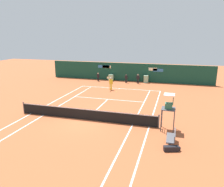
{
  "coord_description": "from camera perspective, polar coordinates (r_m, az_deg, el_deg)",
  "views": [
    {
      "loc": [
        6.96,
        -16.15,
        6.87
      ],
      "look_at": [
        0.58,
        6.0,
        0.8
      ],
      "focal_mm": 35.69,
      "sensor_mm": 36.0,
      "label": 1
    }
  ],
  "objects": [
    {
      "name": "tennis_ball_by_sideline",
      "position": [
        27.89,
        1.17,
        0.56
      ],
      "size": [
        0.07,
        0.07,
        0.07
      ],
      "primitive_type": "sphere",
      "color": "#CCE033",
      "rests_on": "ground_plane"
    },
    {
      "name": "ball_kid_left_post",
      "position": [
        34.19,
        -3.57,
        4.41
      ],
      "size": [
        0.44,
        0.18,
        1.3
      ],
      "rotation": [
        0.0,
        0.0,
        3.08
      ],
      "color": "black",
      "rests_on": "ground_plane"
    },
    {
      "name": "umpire_chair",
      "position": [
        16.79,
        14.33,
        -3.38
      ],
      "size": [
        1.0,
        1.0,
        2.75
      ],
      "rotation": [
        0.0,
        0.0,
        1.57
      ],
      "color": "#47474C",
      "rests_on": "ground_plane"
    },
    {
      "name": "tennis_net",
      "position": [
        18.7,
        -6.84,
        -5.24
      ],
      "size": [
        12.1,
        0.1,
        1.07
      ],
      "color": "#4C4C51",
      "rests_on": "ground_plane"
    },
    {
      "name": "sponsor_back_wall",
      "position": [
        34.29,
        4.18,
        5.4
      ],
      "size": [
        25.0,
        1.02,
        2.73
      ],
      "color": "#144233",
      "rests_on": "ground_plane"
    },
    {
      "name": "ball_kid_centre_post",
      "position": [
        32.67,
        6.65,
        3.94
      ],
      "size": [
        0.46,
        0.2,
        1.39
      ],
      "rotation": [
        0.0,
        0.0,
        3.23
      ],
      "color": "black",
      "rests_on": "ground_plane"
    },
    {
      "name": "player_on_baseline",
      "position": [
        28.56,
        -0.35,
        2.82
      ],
      "size": [
        0.63,
        0.67,
        1.83
      ],
      "rotation": [
        0.0,
        0.0,
        3.16
      ],
      "color": "yellow",
      "rests_on": "ground_plane"
    },
    {
      "name": "player_bench",
      "position": [
        15.1,
        15.12,
        -10.7
      ],
      "size": [
        0.54,
        1.53,
        0.88
      ],
      "rotation": [
        0.0,
        0.0,
        1.57
      ],
      "color": "#38383D",
      "rests_on": "ground_plane"
    },
    {
      "name": "equipment_bag",
      "position": [
        14.48,
        15.26,
        -13.43
      ],
      "size": [
        1.06,
        0.57,
        0.32
      ],
      "color": "black",
      "rests_on": "ground_plane"
    },
    {
      "name": "ground_plane",
      "position": [
        19.37,
        -6.14,
        -6.1
      ],
      "size": [
        80.0,
        80.0,
        0.01
      ],
      "color": "#A8512D"
    },
    {
      "name": "ball_kid_right_post",
      "position": [
        33.0,
        3.64,
        4.01
      ],
      "size": [
        0.42,
        0.21,
        1.28
      ],
      "rotation": [
        0.0,
        0.0,
        2.98
      ],
      "color": "black",
      "rests_on": "ground_plane"
    }
  ]
}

